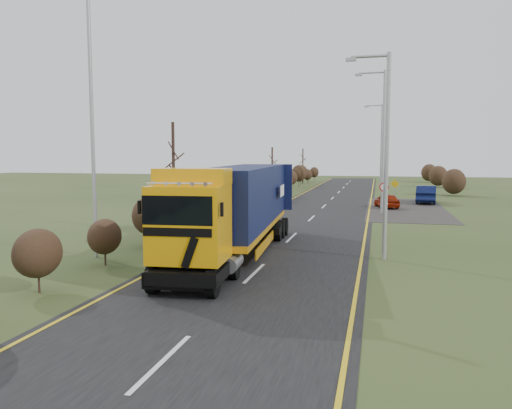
{
  "coord_description": "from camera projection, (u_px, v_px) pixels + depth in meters",
  "views": [
    {
      "loc": [
        4.27,
        -21.24,
        4.33
      ],
      "look_at": [
        -1.43,
        2.1,
        1.9
      ],
      "focal_mm": 35.0,
      "sensor_mm": 36.0,
      "label": 1
    }
  ],
  "objects": [
    {
      "name": "speed_sign",
      "position": [
        384.0,
        193.0,
        34.92
      ],
      "size": [
        0.65,
        0.1,
        2.36
      ],
      "color": "#A4A7AA",
      "rests_on": "ground"
    },
    {
      "name": "road",
      "position": [
        307.0,
        222.0,
        31.64
      ],
      "size": [
        8.0,
        120.0,
        0.02
      ],
      "primitive_type": "cube",
      "color": "black",
      "rests_on": "ground"
    },
    {
      "name": "hedgerow",
      "position": [
        207.0,
        198.0,
        30.86
      ],
      "size": [
        2.24,
        102.04,
        6.05
      ],
      "color": "black",
      "rests_on": "ground"
    },
    {
      "name": "car_blue_sedan",
      "position": [
        426.0,
        194.0,
        44.14
      ],
      "size": [
        2.13,
        4.84,
        1.55
      ],
      "primitive_type": "imported",
      "rotation": [
        0.0,
        0.0,
        3.03
      ],
      "color": "#0A123C",
      "rests_on": "ground"
    },
    {
      "name": "streetlight_near",
      "position": [
        384.0,
        148.0,
        20.14
      ],
      "size": [
        1.79,
        0.18,
        8.37
      ],
      "color": "#A4A7AA",
      "rests_on": "ground"
    },
    {
      "name": "streetlight_far",
      "position": [
        380.0,
        143.0,
        59.29
      ],
      "size": [
        2.17,
        0.2,
        10.24
      ],
      "color": "#A4A7AA",
      "rests_on": "ground"
    },
    {
      "name": "lorry",
      "position": [
        238.0,
        204.0,
        21.19
      ],
      "size": [
        3.19,
        14.07,
        3.88
      ],
      "rotation": [
        0.0,
        0.0,
        0.08
      ],
      "color": "black",
      "rests_on": "ground"
    },
    {
      "name": "warning_board",
      "position": [
        395.0,
        188.0,
        44.9
      ],
      "size": [
        0.79,
        0.11,
        2.06
      ],
      "color": "#A4A7AA",
      "rests_on": "ground"
    },
    {
      "name": "streetlight_mid",
      "position": [
        381.0,
        135.0,
        35.85
      ],
      "size": [
        2.18,
        0.21,
        10.3
      ],
      "color": "#A4A7AA",
      "rests_on": "ground"
    },
    {
      "name": "car_red_hatchback",
      "position": [
        387.0,
        201.0,
        40.28
      ],
      "size": [
        2.21,
        3.68,
        1.17
      ],
      "primitive_type": "imported",
      "rotation": [
        0.0,
        0.0,
        3.4
      ],
      "color": "maroon",
      "rests_on": "ground"
    },
    {
      "name": "left_pole",
      "position": [
        92.0,
        126.0,
        20.5
      ],
      "size": [
        0.16,
        0.16,
        10.95
      ],
      "primitive_type": "cylinder",
      "color": "#A4A7AA",
      "rests_on": "ground"
    },
    {
      "name": "ground",
      "position": [
        276.0,
        253.0,
        21.97
      ],
      "size": [
        160.0,
        160.0,
        0.0
      ],
      "primitive_type": "plane",
      "color": "#2E3F1B",
      "rests_on": "ground"
    },
    {
      "name": "lane_markings",
      "position": [
        307.0,
        223.0,
        31.34
      ],
      "size": [
        7.52,
        116.0,
        0.01
      ],
      "color": "gold",
      "rests_on": "road"
    },
    {
      "name": "layby",
      "position": [
        406.0,
        208.0,
        39.77
      ],
      "size": [
        6.0,
        18.0,
        0.02
      ],
      "primitive_type": "cube",
      "color": "#292724",
      "rests_on": "ground"
    }
  ]
}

